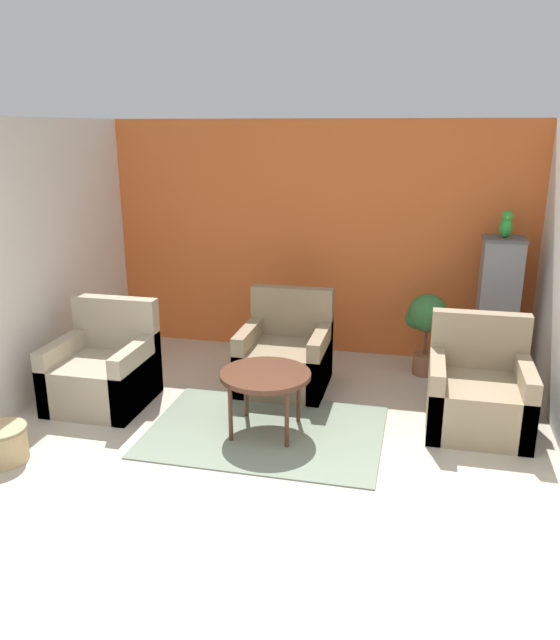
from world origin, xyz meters
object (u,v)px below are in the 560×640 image
(armchair_left, at_px, (104,372))
(parrot, at_px, (506,225))
(armchair_right, at_px, (478,394))
(wicker_basket, at_px, (2,443))
(armchair_middle, at_px, (285,358))
(coffee_table, at_px, (265,378))
(potted_plant, at_px, (427,321))
(birdcage, at_px, (497,312))

(armchair_left, distance_m, parrot, 4.02)
(armchair_right, height_order, parrot, parrot)
(wicker_basket, bearing_deg, armchair_middle, 46.77)
(coffee_table, height_order, armchair_middle, armchair_middle)
(potted_plant, bearing_deg, coffee_table, -128.21)
(armchair_right, relative_size, parrot, 3.50)
(coffee_table, distance_m, armchair_middle, 1.00)
(wicker_basket, bearing_deg, birdcage, 34.81)
(armchair_right, xyz_separation_m, birdcage, (0.22, 1.21, 0.39))
(coffee_table, xyz_separation_m, armchair_left, (-1.59, 0.24, -0.19))
(coffee_table, bearing_deg, armchair_left, 171.55)
(armchair_middle, relative_size, parrot, 3.50)
(coffee_table, distance_m, wicker_basket, 2.07)
(armchair_right, xyz_separation_m, parrot, (0.22, 1.21, 1.25))
(armchair_left, height_order, armchair_middle, same)
(armchair_right, bearing_deg, birdcage, 79.47)
(coffee_table, height_order, wicker_basket, coffee_table)
(armchair_right, xyz_separation_m, wicker_basket, (-3.54, -1.41, -0.14))
(birdcage, xyz_separation_m, wicker_basket, (-3.77, -2.62, -0.53))
(armchair_left, relative_size, birdcage, 0.65)
(armchair_middle, height_order, birdcage, birdcage)
(birdcage, height_order, parrot, parrot)
(armchair_left, relative_size, wicker_basket, 2.39)
(coffee_table, bearing_deg, armchair_middle, 93.02)
(armchair_right, xyz_separation_m, armchair_middle, (-1.76, 0.48, 0.00))
(coffee_table, xyz_separation_m, armchair_middle, (-0.05, 0.98, -0.19))
(parrot, bearing_deg, coffee_table, -138.57)
(potted_plant, bearing_deg, armchair_right, -68.11)
(parrot, bearing_deg, potted_plant, -171.38)
(armchair_middle, height_order, parrot, parrot)
(armchair_left, distance_m, wicker_basket, 1.18)
(coffee_table, distance_m, parrot, 2.79)
(armchair_middle, distance_m, wicker_basket, 2.60)
(birdcage, xyz_separation_m, parrot, (-0.00, 0.00, 0.86))
(armchair_right, bearing_deg, parrot, 79.49)
(birdcage, relative_size, potted_plant, 1.68)
(armchair_middle, distance_m, potted_plant, 1.48)
(potted_plant, bearing_deg, wicker_basket, -140.86)
(armchair_left, height_order, potted_plant, armchair_left)
(coffee_table, distance_m, birdcage, 2.59)
(birdcage, distance_m, parrot, 0.86)
(parrot, xyz_separation_m, wicker_basket, (-3.77, -2.62, -1.40))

